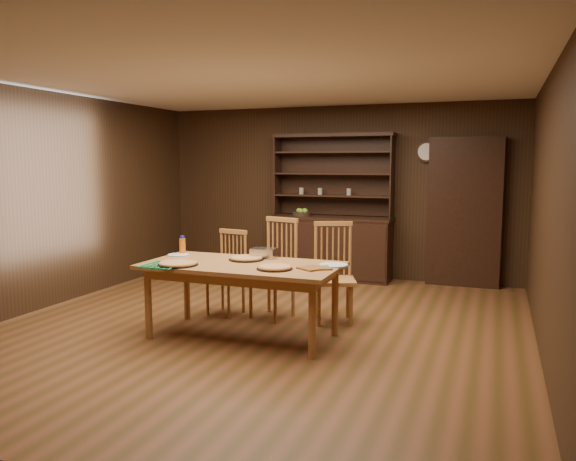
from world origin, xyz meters
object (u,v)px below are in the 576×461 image
at_px(china_hutch, 331,239).
at_px(chair_left, 229,269).
at_px(dining_table, 242,271).
at_px(juice_bottle, 182,246).
at_px(chair_right, 333,268).
at_px(chair_center, 277,264).

relative_size(china_hutch, chair_left, 2.24).
bearing_deg(dining_table, juice_bottle, 161.44).
distance_m(china_hutch, dining_table, 3.10).
xyz_separation_m(china_hutch, chair_right, (0.66, -2.19, -0.01)).
distance_m(china_hutch, chair_right, 2.29).
relative_size(china_hutch, chair_right, 1.98).
relative_size(chair_left, chair_center, 0.86).
relative_size(china_hutch, juice_bottle, 10.60).
height_order(chair_center, chair_right, chair_center).
xyz_separation_m(china_hutch, chair_center, (0.01, -2.25, 0.00)).
bearing_deg(china_hutch, chair_center, -89.84).
xyz_separation_m(chair_center, chair_right, (0.66, 0.06, -0.02)).
bearing_deg(chair_center, juice_bottle, -130.97).
height_order(chair_left, chair_right, chair_right).
height_order(dining_table, chair_right, chair_right).
bearing_deg(chair_center, chair_left, -156.72).
bearing_deg(dining_table, chair_right, 52.96).
xyz_separation_m(dining_table, chair_right, (0.69, 0.91, -0.09)).
bearing_deg(juice_bottle, chair_right, 22.09).
distance_m(chair_left, juice_bottle, 0.67).
height_order(china_hutch, chair_left, china_hutch).
distance_m(china_hutch, chair_center, 2.25).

